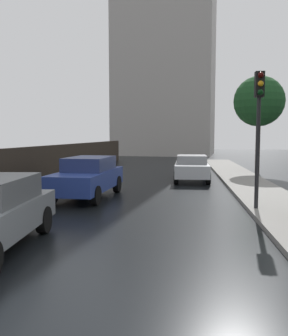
{
  "coord_description": "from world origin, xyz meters",
  "views": [
    {
      "loc": [
        2.02,
        -4.11,
        2.34
      ],
      "look_at": [
        0.98,
        5.36,
        1.49
      ],
      "focal_mm": 38.5,
      "sensor_mm": 36.0,
      "label": 1
    }
  ],
  "objects": [
    {
      "name": "ground",
      "position": [
        0.0,
        0.0,
        0.0
      ],
      "size": [
        120.0,
        120.0,
        0.0
      ],
      "primitive_type": "plane",
      "color": "black"
    },
    {
      "name": "car_silver_far_ahead",
      "position": [
        2.44,
        14.56,
        0.71
      ],
      "size": [
        1.77,
        3.95,
        1.35
      ],
      "rotation": [
        0.0,
        0.0,
        0.0
      ],
      "color": "#B2B5BA",
      "rests_on": "ground"
    },
    {
      "name": "distant_tower",
      "position": [
        -0.19,
        41.83,
        15.47
      ],
      "size": [
        12.81,
        11.95,
        30.94
      ],
      "color": "#9E9993",
      "rests_on": "ground"
    },
    {
      "name": "street_tree_mid",
      "position": [
        6.64,
        19.11,
        4.46
      ],
      "size": [
        3.11,
        3.11,
        6.04
      ],
      "color": "#4C3823",
      "rests_on": "ground"
    },
    {
      "name": "car_blue_near_kerb",
      "position": [
        -1.59,
        9.19,
        0.81
      ],
      "size": [
        2.01,
        4.58,
        1.53
      ],
      "rotation": [
        0.0,
        0.0,
        3.08
      ],
      "color": "navy",
      "rests_on": "ground"
    },
    {
      "name": "traffic_light",
      "position": [
        4.24,
        7.02,
        2.99
      ],
      "size": [
        0.26,
        0.39,
        4.1
      ],
      "color": "black",
      "rests_on": "sidewalk_strip"
    }
  ]
}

